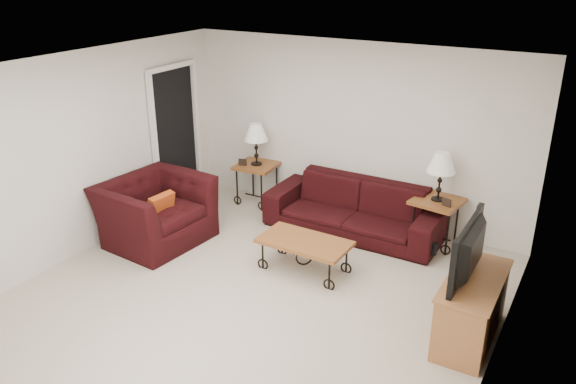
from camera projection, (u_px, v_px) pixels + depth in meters
The scene contains 20 objects.
ground at pixel (257, 295), 6.41m from camera, with size 5.00×5.00×0.00m, color beige.
wall_back at pixel (353, 132), 7.93m from camera, with size 5.00×0.02×2.50m, color silver.
wall_front at pixel (55, 312), 3.93m from camera, with size 5.00×0.02×2.50m, color silver.
wall_left at pixel (85, 154), 7.09m from camera, with size 0.02×5.00×2.50m, color silver.
wall_right at pixel (506, 249), 4.78m from camera, with size 0.02×5.00×2.50m, color silver.
ceiling at pixel (251, 71), 5.46m from camera, with size 5.00×5.00×0.00m, color white.
doorway at pixel (176, 138), 8.48m from camera, with size 0.08×0.94×2.04m, color black.
sofa at pixel (354, 208), 7.77m from camera, with size 2.38×0.93×0.70m, color black.
side_table_left at pixel (257, 184), 8.70m from camera, with size 0.57×0.57×0.62m, color brown.
side_table_right at pixel (435, 222), 7.43m from camera, with size 0.58×0.58×0.63m, color brown.
lamp_left at pixel (256, 144), 8.47m from camera, with size 0.35×0.35×0.62m, color black, non-canonical shape.
lamp_right at pixel (440, 177), 7.19m from camera, with size 0.36×0.36×0.63m, color black, non-canonical shape.
photo_frame_left at pixel (243, 162), 8.51m from camera, with size 0.12×0.02×0.10m, color black.
photo_frame_right at pixel (447, 202), 7.10m from camera, with size 0.13×0.02×0.11m, color black.
coffee_table at pixel (304, 255), 6.85m from camera, with size 1.07×0.58×0.40m, color brown.
armchair at pixel (155, 211), 7.50m from camera, with size 1.29×1.13×0.84m, color black.
throw_pillow at pixel (161, 208), 7.35m from camera, with size 0.38×0.10×0.38m, color #B23716.
tv_stand at pixel (471, 309), 5.57m from camera, with size 0.47×1.12×0.67m, color #A26B3C.
television at pixel (477, 252), 5.35m from camera, with size 1.00×0.13×0.58m, color black.
backpack at pixel (430, 240), 7.13m from camera, with size 0.37×0.28×0.48m, color black.
Camera 1 is at (3.05, -4.58, 3.51)m, focal length 35.79 mm.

